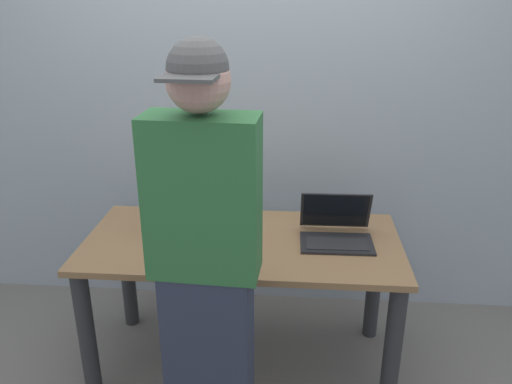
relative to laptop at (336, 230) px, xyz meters
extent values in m
plane|color=slate|center=(-0.45, -0.04, -0.78)|extent=(8.00, 8.00, 0.00)
cube|color=olive|center=(-0.45, -0.04, -0.07)|extent=(1.51, 0.72, 0.03)
cylinder|color=#2D2D30|center=(-1.14, -0.34, -0.43)|extent=(0.08, 0.08, 0.70)
cylinder|color=#2D2D30|center=(0.25, -0.34, -0.43)|extent=(0.08, 0.08, 0.70)
cylinder|color=#2D2D30|center=(-1.14, 0.25, -0.43)|extent=(0.08, 0.08, 0.70)
cylinder|color=#2D2D30|center=(0.25, 0.25, -0.43)|extent=(0.08, 0.08, 0.70)
cube|color=black|center=(0.00, -0.06, -0.04)|extent=(0.34, 0.22, 0.01)
cube|color=#232326|center=(0.00, -0.07, -0.04)|extent=(0.29, 0.13, 0.00)
cube|color=black|center=(0.00, 0.09, 0.06)|extent=(0.34, 0.09, 0.20)
cube|color=black|center=(0.00, 0.08, 0.06)|extent=(0.31, 0.08, 0.19)
cylinder|color=#1E5123|center=(-0.66, -0.03, 0.04)|extent=(0.07, 0.07, 0.18)
cone|color=#1E5123|center=(-0.66, -0.03, 0.14)|extent=(0.07, 0.07, 0.03)
cylinder|color=#1E5123|center=(-0.66, -0.03, 0.20)|extent=(0.03, 0.03, 0.09)
cylinder|color=#BFB74C|center=(-0.66, -0.03, 0.25)|extent=(0.03, 0.03, 0.01)
cylinder|color=beige|center=(-0.66, -0.03, 0.05)|extent=(0.07, 0.07, 0.06)
cylinder|color=#333333|center=(-0.79, 0.10, 0.05)|extent=(0.07, 0.07, 0.19)
cone|color=#333333|center=(-0.79, 0.10, 0.15)|extent=(0.07, 0.07, 0.02)
cylinder|color=#333333|center=(-0.79, 0.10, 0.20)|extent=(0.03, 0.03, 0.07)
cylinder|color=#BFB74C|center=(-0.79, 0.10, 0.24)|extent=(0.03, 0.03, 0.01)
cylinder|color=#6999CF|center=(-0.79, 0.10, 0.05)|extent=(0.07, 0.07, 0.07)
cylinder|color=brown|center=(-0.87, -0.01, 0.04)|extent=(0.07, 0.07, 0.17)
cone|color=brown|center=(-0.87, -0.01, 0.13)|extent=(0.07, 0.07, 0.02)
cylinder|color=brown|center=(-0.87, -0.01, 0.18)|extent=(0.03, 0.03, 0.06)
cylinder|color=#BFB74C|center=(-0.87, -0.01, 0.21)|extent=(0.03, 0.03, 0.01)
cylinder|color=#94BA9B|center=(-0.87, -0.01, 0.04)|extent=(0.07, 0.07, 0.06)
cylinder|color=#472B14|center=(-0.67, 0.12, 0.04)|extent=(0.06, 0.06, 0.18)
cone|color=#472B14|center=(-0.67, 0.12, 0.14)|extent=(0.06, 0.06, 0.02)
cylinder|color=#472B14|center=(-0.67, 0.12, 0.19)|extent=(0.03, 0.03, 0.08)
cylinder|color=#BFB74C|center=(-0.67, 0.12, 0.23)|extent=(0.03, 0.03, 0.01)
cylinder|color=#7BA063|center=(-0.67, 0.12, 0.05)|extent=(0.07, 0.07, 0.06)
cube|color=#2D3347|center=(-0.53, -0.58, -0.34)|extent=(0.35, 0.20, 0.87)
cube|color=#2D6B38|center=(-0.53, -0.58, 0.39)|extent=(0.41, 0.21, 0.59)
sphere|color=tan|center=(-0.53, -0.58, 0.80)|extent=(0.22, 0.22, 0.22)
sphere|color=#4C4C4C|center=(-0.53, -0.58, 0.83)|extent=(0.21, 0.21, 0.21)
cube|color=#4C4C4C|center=(-0.53, -0.71, 0.82)|extent=(0.18, 0.13, 0.01)
cylinder|color=#BF4C33|center=(-0.46, -0.07, 0.00)|extent=(0.08, 0.08, 0.10)
torus|color=#BF4C33|center=(-0.42, -0.07, 0.01)|extent=(0.07, 0.01, 0.07)
cube|color=#99A3AD|center=(-0.45, 0.65, 0.52)|extent=(6.00, 0.10, 2.60)
camera|label=1|loc=(-0.21, -2.24, 1.07)|focal=36.06mm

